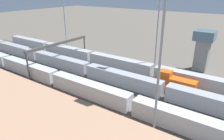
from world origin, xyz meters
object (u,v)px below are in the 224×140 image
at_px(train_on_track_4, 56,78).
at_px(signal_gantry, 59,46).
at_px(train_on_track_0, 120,64).
at_px(control_tower, 203,47).
at_px(light_mast_2, 64,13).
at_px(light_mast_0, 159,8).
at_px(light_mast_1, 163,32).
at_px(train_on_track_1, 175,84).
at_px(train_on_track_2, 85,69).

distance_m(train_on_track_4, signal_gantry, 14.53).
height_order(train_on_track_0, control_tower, control_tower).
xyz_separation_m(light_mast_2, signal_gantry, (-9.50, 12.08, -8.76)).
xyz_separation_m(signal_gantry, control_tower, (-38.93, -24.81, 0.14)).
bearing_deg(light_mast_0, light_mast_2, 2.79).
height_order(train_on_track_4, signal_gantry, signal_gantry).
bearing_deg(train_on_track_0, light_mast_2, -4.47).
bearing_deg(control_tower, light_mast_2, 14.73).
xyz_separation_m(light_mast_0, signal_gantry, (27.63, 13.89, -12.36)).
distance_m(light_mast_0, signal_gantry, 33.31).
bearing_deg(light_mast_1, control_tower, -88.86).
xyz_separation_m(train_on_track_1, train_on_track_2, (26.34, 5.00, -0.09)).
relative_size(light_mast_0, light_mast_1, 1.07).
bearing_deg(control_tower, train_on_track_1, 85.21).
xyz_separation_m(train_on_track_2, light_mast_1, (-28.75, 13.21, 16.64)).
distance_m(train_on_track_0, train_on_track_2, 11.76).
xyz_separation_m(train_on_track_2, signal_gantry, (10.93, 0.00, 5.36)).
height_order(light_mast_2, control_tower, light_mast_2).
xyz_separation_m(train_on_track_4, light_mast_0, (-18.58, -23.89, 17.76)).
bearing_deg(train_on_track_4, light_mast_2, -49.97).
distance_m(train_on_track_1, light_mast_2, 49.33).
relative_size(train_on_track_4, train_on_track_0, 0.80).
relative_size(train_on_track_2, light_mast_1, 4.68).
bearing_deg(train_on_track_2, light_mast_2, -30.60).
xyz_separation_m(train_on_track_2, control_tower, (-27.99, -24.81, 5.50)).
bearing_deg(train_on_track_2, light_mast_1, 155.32).
height_order(light_mast_2, signal_gantry, light_mast_2).
height_order(train_on_track_4, control_tower, control_tower).
height_order(light_mast_0, light_mast_2, light_mast_0).
height_order(train_on_track_4, train_on_track_2, train_on_track_2).
distance_m(train_on_track_0, control_tower, 26.94).
distance_m(train_on_track_1, train_on_track_2, 26.81).
distance_m(train_on_track_2, light_mast_0, 28.03).
height_order(train_on_track_1, light_mast_2, light_mast_2).
bearing_deg(signal_gantry, train_on_track_4, 132.16).
bearing_deg(train_on_track_1, light_mast_0, -42.71).
relative_size(train_on_track_2, light_mast_2, 5.54).
distance_m(train_on_track_2, signal_gantry, 12.17).
bearing_deg(signal_gantry, train_on_track_2, 180.00).
bearing_deg(light_mast_2, control_tower, -165.27).
relative_size(light_mast_0, control_tower, 2.46).
distance_m(light_mast_1, control_tower, 39.63).
distance_m(train_on_track_0, light_mast_2, 30.21).
relative_size(train_on_track_1, control_tower, 0.78).
height_order(train_on_track_0, light_mast_1, light_mast_1).
distance_m(train_on_track_0, signal_gantry, 20.54).
xyz_separation_m(train_on_track_4, train_on_track_2, (-1.88, -10.00, 0.05)).
distance_m(light_mast_2, control_tower, 50.80).
height_order(train_on_track_1, signal_gantry, signal_gantry).
bearing_deg(train_on_track_1, light_mast_2, -8.61).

